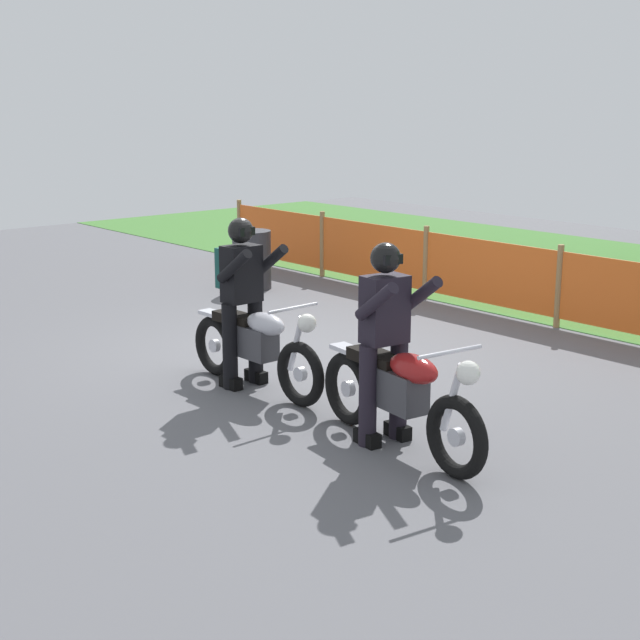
% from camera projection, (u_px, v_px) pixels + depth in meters
% --- Properties ---
extents(ground, '(24.00, 24.00, 0.02)m').
position_uv_depth(ground, '(295.00, 357.00, 10.42)').
color(ground, '#5B5B60').
extents(grass_verge, '(24.00, 6.88, 0.01)m').
position_uv_depth(grass_verge, '(626.00, 280.00, 14.71)').
color(grass_verge, '#427A33').
rests_on(grass_verge, ground).
extents(barrier_fence, '(11.34, 0.08, 1.05)m').
position_uv_depth(barrier_fence, '(488.00, 273.00, 12.41)').
color(barrier_fence, '#997547').
rests_on(barrier_fence, ground).
extents(motorcycle_lead, '(1.99, 0.59, 0.94)m').
position_uv_depth(motorcycle_lead, '(256.00, 345.00, 9.11)').
color(motorcycle_lead, black).
rests_on(motorcycle_lead, ground).
extents(motorcycle_trailing, '(2.08, 0.65, 0.99)m').
position_uv_depth(motorcycle_trailing, '(400.00, 394.00, 7.55)').
color(motorcycle_trailing, black).
rests_on(motorcycle_trailing, ground).
extents(rider_lead, '(0.68, 0.55, 1.69)m').
position_uv_depth(rider_lead, '(241.00, 292.00, 9.15)').
color(rider_lead, black).
rests_on(rider_lead, ground).
extents(rider_trailing, '(0.61, 0.60, 1.69)m').
position_uv_depth(rider_trailing, '(385.00, 336.00, 7.61)').
color(rider_trailing, black).
rests_on(rider_trailing, ground).
extents(oil_drum, '(0.58, 0.58, 0.88)m').
position_uv_depth(oil_drum, '(252.00, 260.00, 13.97)').
color(oil_drum, '#2D2D33').
rests_on(oil_drum, ground).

